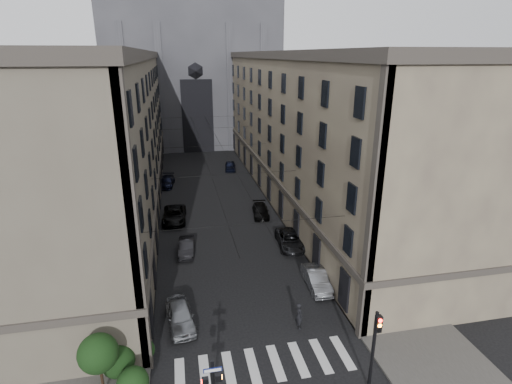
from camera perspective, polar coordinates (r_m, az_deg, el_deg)
sidewalk_left at (r=54.22m, az=-17.17°, el=-1.64°), size 7.00×80.00×0.15m
sidewalk_right at (r=55.96m, az=4.69°, el=-0.17°), size 7.00×80.00×0.15m
zebra_crossing at (r=27.36m, az=1.21°, el=-23.38°), size 11.00×3.20×0.01m
building_left at (r=52.23m, az=-21.39°, el=7.72°), size 13.60×60.60×18.85m
building_right at (r=54.53m, az=7.96°, el=9.27°), size 13.60×60.60×18.85m
gothic_tower at (r=89.73m, az=-9.16°, el=18.43°), size 35.00×23.00×58.00m
traffic_light_right at (r=24.68m, az=16.60°, el=-19.83°), size 0.34×0.50×5.20m
shrub_cluster at (r=26.11m, az=-19.32°, el=-21.88°), size 3.90×4.40×3.90m
tram_wires at (r=51.73m, az=-6.30°, el=6.44°), size 14.00×60.00×0.43m
car_left_near at (r=30.36m, az=-10.75°, el=-16.95°), size 2.39×4.78×1.56m
car_left_midnear at (r=39.83m, az=-9.92°, el=-7.75°), size 1.75×4.24×1.37m
car_left_midfar at (r=47.37m, az=-11.60°, el=-3.25°), size 2.93×5.79×1.57m
car_left_far at (r=60.28m, az=-12.63°, el=1.48°), size 2.61×5.10×1.42m
car_right_near at (r=34.35m, az=8.65°, el=-12.21°), size 1.79×4.64×1.51m
car_right_midnear at (r=40.70m, az=4.89°, el=-6.83°), size 2.88×5.48×1.47m
car_right_midfar at (r=47.95m, az=0.67°, el=-2.73°), size 2.38×4.70×1.31m
car_right_far at (r=67.22m, az=-3.70°, el=3.74°), size 2.26×4.46×1.46m
pedestrian at (r=29.64m, az=6.16°, el=-17.15°), size 0.60×0.80×2.01m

